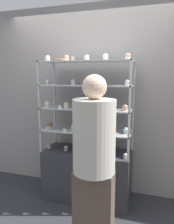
{
  "coord_description": "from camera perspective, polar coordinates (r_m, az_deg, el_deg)",
  "views": [
    {
      "loc": [
        0.82,
        -2.6,
        1.65
      ],
      "look_at": [
        0.0,
        0.0,
        1.19
      ],
      "focal_mm": 35.0,
      "sensor_mm": 36.0,
      "label": 1
    }
  ],
  "objects": [
    {
      "name": "cupcake_11",
      "position": [
        2.54,
        9.91,
        1.05
      ],
      "size": [
        0.06,
        0.06,
        0.07
      ],
      "color": "#CCB28C",
      "rests_on": "display_riser_middle"
    },
    {
      "name": "cupcake_16",
      "position": [
        2.86,
        -10.24,
        13.55
      ],
      "size": [
        0.06,
        0.06,
        0.07
      ],
      "color": "#CCB28C",
      "rests_on": "display_riser_top"
    },
    {
      "name": "display_riser_middle",
      "position": [
        2.76,
        0.0,
        0.78
      ],
      "size": [
        1.14,
        0.45,
        0.29
      ],
      "color": "#B7B7BC",
      "rests_on": "display_riser_lower"
    },
    {
      "name": "cupcake_5",
      "position": [
        2.94,
        -9.66,
        -3.4
      ],
      "size": [
        0.06,
        0.06,
        0.08
      ],
      "color": "#CCB28C",
      "rests_on": "display_riser_lower"
    },
    {
      "name": "cupcake_0",
      "position": [
        3.03,
        -9.85,
        -8.67
      ],
      "size": [
        0.05,
        0.05,
        0.07
      ],
      "color": "white",
      "rests_on": "display_base"
    },
    {
      "name": "cupcake_3",
      "position": [
        2.75,
        4.63,
        -10.5
      ],
      "size": [
        0.05,
        0.05,
        0.07
      ],
      "color": "#CCB28C",
      "rests_on": "display_base"
    },
    {
      "name": "cupcake_12",
      "position": [
        2.84,
        -10.25,
        7.72
      ],
      "size": [
        0.05,
        0.05,
        0.07
      ],
      "color": "#CCB28C",
      "rests_on": "display_riser_upper"
    },
    {
      "name": "price_tag_1",
      "position": [
        2.7,
        -5.85,
        -4.8
      ],
      "size": [
        0.04,
        0.0,
        0.04
      ],
      "color": "white",
      "rests_on": "display_riser_lower"
    },
    {
      "name": "display_riser_upper",
      "position": [
        2.73,
        0.0,
        6.73
      ],
      "size": [
        1.14,
        0.45,
        0.29
      ],
      "color": "#B7B7BC",
      "rests_on": "display_riser_middle"
    },
    {
      "name": "price_tag_3",
      "position": [
        2.51,
        -0.09,
        7.43
      ],
      "size": [
        0.04,
        0.0,
        0.04
      ],
      "color": "white",
      "rests_on": "display_riser_upper"
    },
    {
      "name": "ground_plane",
      "position": [
        3.19,
        0.0,
        -21.6
      ],
      "size": [
        20.0,
        20.0,
        0.0
      ],
      "primitive_type": "plane",
      "color": "#2D2D33"
    },
    {
      "name": "cupcake_1",
      "position": [
        2.91,
        -5.52,
        -9.36
      ],
      "size": [
        0.05,
        0.05,
        0.07
      ],
      "color": "#CCB28C",
      "rests_on": "display_base"
    },
    {
      "name": "cupcake_8",
      "position": [
        2.85,
        -10.32,
        1.96
      ],
      "size": [
        0.06,
        0.06,
        0.07
      ],
      "color": "white",
      "rests_on": "display_riser_middle"
    },
    {
      "name": "price_tag_2",
      "position": [
        2.66,
        -7.08,
        1.28
      ],
      "size": [
        0.04,
        0.0,
        0.04
      ],
      "color": "white",
      "rests_on": "display_riser_middle"
    },
    {
      "name": "price_tag_4",
      "position": [
        2.57,
        -3.75,
        13.83
      ],
      "size": [
        0.04,
        0.0,
        0.04
      ],
      "color": "white",
      "rests_on": "display_riser_top"
    },
    {
      "name": "cupcake_6",
      "position": [
        2.8,
        -3.52,
        -3.92
      ],
      "size": [
        0.06,
        0.06,
        0.08
      ],
      "color": "white",
      "rests_on": "display_riser_lower"
    },
    {
      "name": "cupcake_18",
      "position": [
        2.7,
        -0.05,
        13.94
      ],
      "size": [
        0.06,
        0.06,
        0.07
      ],
      "color": "beige",
      "rests_on": "display_riser_top"
    },
    {
      "name": "cupcake_9",
      "position": [
        2.74,
        -5.47,
        1.76
      ],
      "size": [
        0.06,
        0.06,
        0.07
      ],
      "color": "white",
      "rests_on": "display_riser_middle"
    },
    {
      "name": "price_tag_0",
      "position": [
        2.61,
        7.08,
        -11.91
      ],
      "size": [
        0.04,
        0.0,
        0.04
      ],
      "color": "white",
      "rests_on": "display_base"
    },
    {
      "name": "display_riser_lower",
      "position": [
        2.82,
        0.0,
        -4.99
      ],
      "size": [
        1.14,
        0.45,
        0.29
      ],
      "color": "#B7B7BC",
      "rests_on": "display_base"
    },
    {
      "name": "cupcake_20",
      "position": [
        2.56,
        10.66,
        14.02
      ],
      "size": [
        0.06,
        0.06,
        0.07
      ],
      "color": "white",
      "rests_on": "display_riser_top"
    },
    {
      "name": "cupcake_19",
      "position": [
        2.57,
        4.86,
        14.12
      ],
      "size": [
        0.06,
        0.06,
        0.07
      ],
      "color": "white",
      "rests_on": "display_riser_top"
    },
    {
      "name": "sheet_cake_frosted",
      "position": [
        2.63,
        4.71,
        1.37
      ],
      "size": [
        0.2,
        0.16,
        0.06
      ],
      "color": "brown",
      "rests_on": "display_riser_middle"
    },
    {
      "name": "cupcake_14",
      "position": [
        2.64,
        3.49,
        7.72
      ],
      "size": [
        0.05,
        0.05,
        0.07
      ],
      "color": "white",
      "rests_on": "display_riser_upper"
    },
    {
      "name": "donut_glazed",
      "position": [
        2.89,
        -6.93,
        13.27
      ],
      "size": [
        0.14,
        0.14,
        0.04
      ],
      "color": "brown",
      "rests_on": "display_riser_top"
    },
    {
      "name": "cupcake_15",
      "position": [
        2.51,
        10.46,
        7.49
      ],
      "size": [
        0.05,
        0.05,
        0.07
      ],
      "color": "beige",
      "rests_on": "display_riser_upper"
    },
    {
      "name": "cupcake_7",
      "position": [
        2.65,
        10.11,
        -4.85
      ],
      "size": [
        0.06,
        0.06,
        0.08
      ],
      "color": "#CCB28C",
      "rests_on": "display_riser_lower"
    },
    {
      "name": "display_riser_top",
      "position": [
        2.73,
        0.0,
        12.74
      ],
      "size": [
        1.14,
        0.45,
        0.29
      ],
      "color": "#B7B7BC",
      "rests_on": "display_riser_upper"
    },
    {
      "name": "back_wall",
      "position": [
        3.1,
        2.07,
        3.1
      ],
      "size": [
        8.0,
        0.05,
        2.6
      ],
      "color": "gray",
      "rests_on": "ground_plane"
    },
    {
      "name": "cupcake_4",
      "position": [
        2.67,
        9.99,
        -11.25
      ],
      "size": [
        0.05,
        0.05,
        0.07
      ],
      "color": "beige",
      "rests_on": "display_base"
    },
    {
      "name": "layer_cake_centerpiece",
      "position": [
        2.81,
        0.92,
        -3.17
      ],
      "size": [
        0.18,
        0.18,
        0.14
      ],
      "color": "#C66660",
      "rests_on": "display_riser_lower"
    },
    {
      "name": "customer_figure",
      "position": [
        2.05,
        1.83,
        -12.3
      ],
      "size": [
        0.39,
        0.39,
        1.66
      ],
      "color": "brown",
      "rests_on": "ground_plane"
    },
    {
      "name": "cupcake_13",
      "position": [
        2.75,
        -3.64,
        7.79
      ],
      "size": [
        0.05,
        0.05,
        0.07
      ],
      "color": "white",
      "rests_on": "display_riser_upper"
    },
    {
      "name": "display_base",
      "position": [
        3.02,
        0.0,
        -16.13
      ],
      "size": [
        1.14,
        0.45,
        0.67
      ],
      "color": "#333338",
      "rests_on": "ground_plane"
    },
    {
      "name": "cupcake_2",
      "position": [
        2.81,
        -0.5,
        -10.0
      ],
      "size": [
        0.05,
        0.05,
        0.07
      ],
      "color": "#CCB28C",
      "rests_on": "display_base"
    },
    {
      "name": "cupcake_10",
      "position": [
        2.69,
        -0.4,
        1.69
      ],
      "size": [
        0.06,
        0.06,
        0.07
      ],
      "color": "#CCB28C",
      "rests_on": "display_riser_middle"
    },
    {
      "name": "cupcake_17",
      "position": [
        2.76,
        -5.43,
        13.8
      ],
      "size": [
        0.06,
        0.06,
        0.07
      ],
      "color": "beige",
      "rests_on": "display_riser_top"
    }
  ]
}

